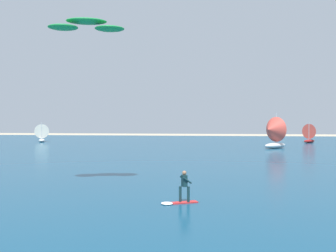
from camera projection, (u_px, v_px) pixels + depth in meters
ocean at (188, 151)px, 52.47m from camera, size 160.00×90.00×0.10m
kitesurfer at (181, 191)px, 20.14m from camera, size 2.01×1.33×1.67m
kite at (86, 25)px, 24.75m from camera, size 5.04×2.62×0.73m
sailboat_far_right at (311, 133)px, 69.82m from camera, size 3.32×3.38×3.80m
sailboat_near_shore at (273, 132)px, 56.46m from camera, size 4.57×4.51×5.15m
sailboat_leading at (42, 133)px, 72.38m from camera, size 2.93×3.28×3.69m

